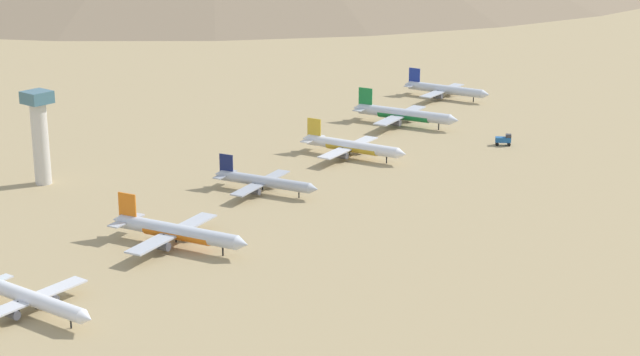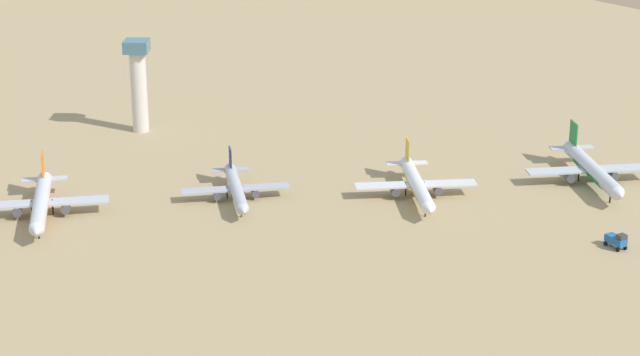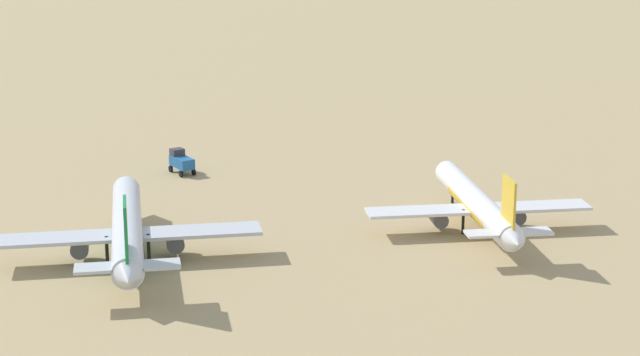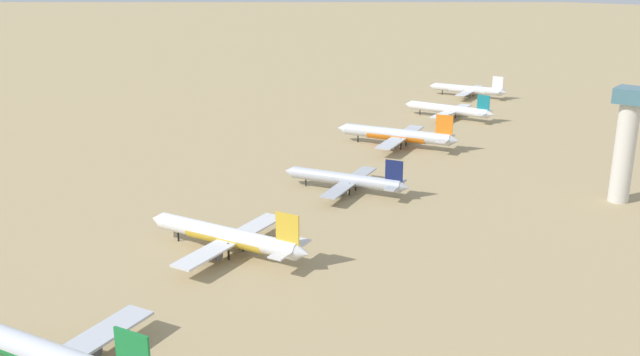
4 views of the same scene
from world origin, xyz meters
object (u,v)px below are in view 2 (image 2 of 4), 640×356
Objects in this scene: parked_jet_4 at (417,184)px; control_tower at (138,81)px; parked_jet_3 at (236,188)px; service_truck at (617,240)px; parked_jet_2 at (41,203)px; parked_jet_5 at (592,169)px.

parked_jet_4 is 97.32m from control_tower.
parked_jet_3 reaches higher than service_truck.
parked_jet_3 is 67.55m from control_tower.
control_tower reaches higher than parked_jet_2.
parked_jet_5 is at bearing 99.37° from parked_jet_3.
parked_jet_2 is 1.04× the size of parked_jet_4.
parked_jet_4 is 54.14m from service_truck.
parked_jet_2 is 71.83m from control_tower.
parked_jet_5 is (-15.27, 92.57, 0.73)m from parked_jet_3.
service_truck is at bearing 84.01° from parked_jet_2.
service_truck is (27.45, 90.47, -1.25)m from parked_jet_3.
parked_jet_4 is 1.39× the size of control_tower.
parked_jet_5 is 42.82m from service_truck.
parked_jet_3 is 93.83m from parked_jet_5.
service_truck is 151.30m from control_tower.
parked_jet_3 is 0.88× the size of parked_jet_4.
parked_jet_2 is 1.44× the size of control_tower.
parked_jet_2 is at bearing -95.99° from service_truck.
parked_jet_3 is 46.04m from parked_jet_4.
parked_jet_5 reaches higher than service_truck.
parked_jet_5 is 134.17m from control_tower.
service_truck is (14.36, 136.89, -1.80)m from parked_jet_2.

